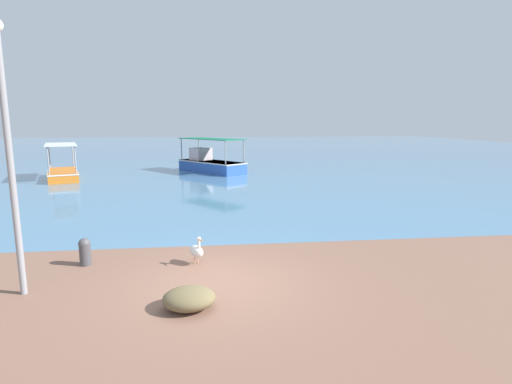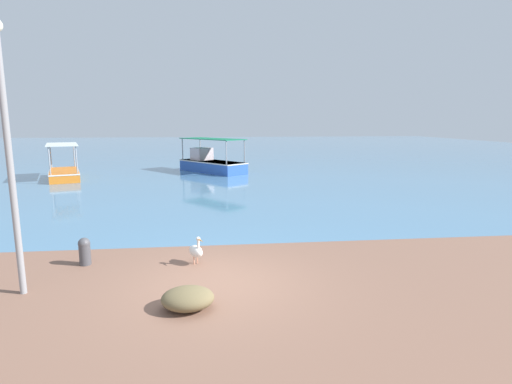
{
  "view_description": "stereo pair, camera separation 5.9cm",
  "coord_description": "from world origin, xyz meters",
  "px_view_note": "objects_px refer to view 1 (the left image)",
  "views": [
    {
      "loc": [
        -0.18,
        -8.96,
        3.78
      ],
      "look_at": [
        1.41,
        4.79,
        1.34
      ],
      "focal_mm": 28.0,
      "sensor_mm": 36.0,
      "label": 1
    },
    {
      "loc": [
        -0.12,
        -8.97,
        3.78
      ],
      "look_at": [
        1.41,
        4.79,
        1.34
      ],
      "focal_mm": 28.0,
      "sensor_mm": 36.0,
      "label": 2
    }
  ],
  "objects_px": {
    "fishing_boat_far_left": "(63,172)",
    "net_pile": "(189,299)",
    "fishing_boat_center": "(210,163)",
    "lamp_post": "(9,147)",
    "pelican": "(197,251)",
    "mooring_bollard": "(85,251)"
  },
  "relations": [
    {
      "from": "fishing_boat_far_left",
      "to": "net_pile",
      "type": "distance_m",
      "value": 22.08
    },
    {
      "from": "fishing_boat_center",
      "to": "lamp_post",
      "type": "relative_size",
      "value": 1.0
    },
    {
      "from": "fishing_boat_far_left",
      "to": "lamp_post",
      "type": "relative_size",
      "value": 0.89
    },
    {
      "from": "pelican",
      "to": "fishing_boat_center",
      "type": "bearing_deg",
      "value": 88.81
    },
    {
      "from": "pelican",
      "to": "mooring_bollard",
      "type": "height_order",
      "value": "pelican"
    },
    {
      "from": "fishing_boat_far_left",
      "to": "net_pile",
      "type": "relative_size",
      "value": 4.75
    },
    {
      "from": "mooring_bollard",
      "to": "pelican",
      "type": "bearing_deg",
      "value": -5.57
    },
    {
      "from": "fishing_boat_far_left",
      "to": "net_pile",
      "type": "height_order",
      "value": "fishing_boat_far_left"
    },
    {
      "from": "net_pile",
      "to": "fishing_boat_center",
      "type": "bearing_deg",
      "value": 88.75
    },
    {
      "from": "net_pile",
      "to": "mooring_bollard",
      "type": "bearing_deg",
      "value": 134.81
    },
    {
      "from": "lamp_post",
      "to": "mooring_bollard",
      "type": "relative_size",
      "value": 7.82
    },
    {
      "from": "net_pile",
      "to": "lamp_post",
      "type": "bearing_deg",
      "value": 162.51
    },
    {
      "from": "net_pile",
      "to": "fishing_boat_far_left",
      "type": "bearing_deg",
      "value": 114.92
    },
    {
      "from": "fishing_boat_center",
      "to": "lamp_post",
      "type": "distance_m",
      "value": 22.21
    },
    {
      "from": "lamp_post",
      "to": "net_pile",
      "type": "height_order",
      "value": "lamp_post"
    },
    {
      "from": "net_pile",
      "to": "pelican",
      "type": "bearing_deg",
      "value": 88.33
    },
    {
      "from": "mooring_bollard",
      "to": "net_pile",
      "type": "bearing_deg",
      "value": -45.19
    },
    {
      "from": "fishing_boat_far_left",
      "to": "pelican",
      "type": "bearing_deg",
      "value": -61.69
    },
    {
      "from": "pelican",
      "to": "net_pile",
      "type": "height_order",
      "value": "pelican"
    },
    {
      "from": "mooring_bollard",
      "to": "net_pile",
      "type": "xyz_separation_m",
      "value": [
        2.88,
        -2.9,
        -0.17
      ]
    },
    {
      "from": "fishing_boat_center",
      "to": "lamp_post",
      "type": "xyz_separation_m",
      "value": [
        -4.2,
        -21.66,
        2.61
      ]
    },
    {
      "from": "lamp_post",
      "to": "fishing_boat_far_left",
      "type": "bearing_deg",
      "value": 106.55
    }
  ]
}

